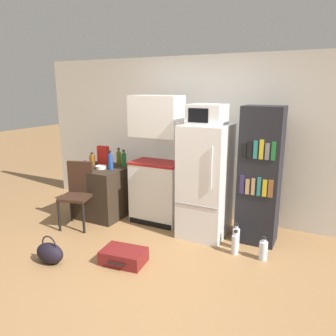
# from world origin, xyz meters

# --- Properties ---
(ground_plane) EXTENTS (24.00, 24.00, 0.00)m
(ground_plane) POSITION_xyz_m (0.00, 0.00, 0.00)
(ground_plane) COLOR olive
(wall_back) EXTENTS (6.40, 0.10, 2.42)m
(wall_back) POSITION_xyz_m (0.20, 2.00, 1.21)
(wall_back) COLOR silver
(wall_back) RESTS_ON ground_plane
(side_table) EXTENTS (0.72, 0.75, 0.77)m
(side_table) POSITION_xyz_m (-1.45, 1.22, 0.39)
(side_table) COLOR #2D2319
(side_table) RESTS_ON ground_plane
(kitchen_hutch) EXTENTS (0.74, 0.46, 1.86)m
(kitchen_hutch) POSITION_xyz_m (-0.58, 1.38, 0.85)
(kitchen_hutch) COLOR silver
(kitchen_hutch) RESTS_ON ground_plane
(refrigerator) EXTENTS (0.60, 0.67, 1.51)m
(refrigerator) POSITION_xyz_m (0.21, 1.28, 0.75)
(refrigerator) COLOR white
(refrigerator) RESTS_ON ground_plane
(microwave) EXTENTS (0.45, 0.43, 0.25)m
(microwave) POSITION_xyz_m (0.21, 1.28, 1.63)
(microwave) COLOR silver
(microwave) RESTS_ON refrigerator
(bookshelf) EXTENTS (0.49, 0.41, 1.75)m
(bookshelf) POSITION_xyz_m (0.89, 1.40, 0.88)
(bookshelf) COLOR black
(bookshelf) RESTS_ON ground_plane
(bottle_amber_beer) EXTENTS (0.09, 0.09, 0.20)m
(bottle_amber_beer) POSITION_xyz_m (-1.69, 1.30, 0.85)
(bottle_amber_beer) COLOR brown
(bottle_amber_beer) RESTS_ON side_table
(bottle_blue_soda) EXTENTS (0.07, 0.07, 0.28)m
(bottle_blue_soda) POSITION_xyz_m (-1.26, 1.19, 0.89)
(bottle_blue_soda) COLOR #1E47A3
(bottle_blue_soda) RESTS_ON side_table
(bottle_olive_oil) EXTENTS (0.07, 0.07, 0.27)m
(bottle_olive_oil) POSITION_xyz_m (-1.32, 1.49, 0.88)
(bottle_olive_oil) COLOR #566619
(bottle_olive_oil) RESTS_ON side_table
(bottle_ketchup_red) EXTENTS (0.09, 0.09, 0.16)m
(bottle_ketchup_red) POSITION_xyz_m (-1.53, 0.93, 0.84)
(bottle_ketchup_red) COLOR #AD1914
(bottle_ketchup_red) RESTS_ON side_table
(bottle_green_tall) EXTENTS (0.07, 0.07, 0.26)m
(bottle_green_tall) POSITION_xyz_m (-1.20, 1.45, 0.88)
(bottle_green_tall) COLOR #1E6028
(bottle_green_tall) RESTS_ON side_table
(bowl) EXTENTS (0.17, 0.17, 0.05)m
(bowl) POSITION_xyz_m (-1.42, 1.16, 0.79)
(bowl) COLOR silver
(bowl) RESTS_ON side_table
(cereal_box) EXTENTS (0.19, 0.07, 0.30)m
(cereal_box) POSITION_xyz_m (-1.54, 1.38, 0.92)
(cereal_box) COLOR red
(cereal_box) RESTS_ON side_table
(chair) EXTENTS (0.49, 0.50, 0.93)m
(chair) POSITION_xyz_m (-1.53, 0.76, 0.55)
(chair) COLOR black
(chair) RESTS_ON ground_plane
(suitcase_large_flat) EXTENTS (0.53, 0.39, 0.16)m
(suitcase_large_flat) POSITION_xyz_m (-0.34, 0.13, 0.08)
(suitcase_large_flat) COLOR maroon
(suitcase_large_flat) RESTS_ON ground_plane
(handbag) EXTENTS (0.36, 0.20, 0.33)m
(handbag) POSITION_xyz_m (-1.09, -0.25, 0.12)
(handbag) COLOR black
(handbag) RESTS_ON ground_plane
(water_bottle_front) EXTENTS (0.09, 0.09, 0.31)m
(water_bottle_front) POSITION_xyz_m (0.75, 0.91, 0.13)
(water_bottle_front) COLOR silver
(water_bottle_front) RESTS_ON ground_plane
(water_bottle_middle) EXTENTS (0.10, 0.10, 0.29)m
(water_bottle_middle) POSITION_xyz_m (1.08, 0.93, 0.12)
(water_bottle_middle) COLOR silver
(water_bottle_middle) RESTS_ON ground_plane
(water_bottle_back) EXTENTS (0.09, 0.09, 0.33)m
(water_bottle_back) POSITION_xyz_m (0.72, 1.06, 0.14)
(water_bottle_back) COLOR silver
(water_bottle_back) RESTS_ON ground_plane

